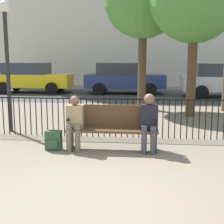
{
  "coord_description": "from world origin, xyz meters",
  "views": [
    {
      "loc": [
        0.64,
        -3.85,
        1.89
      ],
      "look_at": [
        0.0,
        2.38,
        0.8
      ],
      "focal_mm": 50.0,
      "sensor_mm": 36.0,
      "label": 1
    }
  ],
  "objects_px": {
    "parked_car_0": "(124,78)",
    "parked_car_1": "(31,77)",
    "park_bench": "(112,126)",
    "seated_person_1": "(149,119)",
    "backpack": "(54,141)",
    "seated_person_0": "(75,120)",
    "lamp_post": "(6,45)"
  },
  "relations": [
    {
      "from": "parked_car_0",
      "to": "parked_car_1",
      "type": "bearing_deg",
      "value": -179.33
    },
    {
      "from": "parked_car_0",
      "to": "park_bench",
      "type": "bearing_deg",
      "value": -87.64
    },
    {
      "from": "backpack",
      "to": "parked_car_1",
      "type": "relative_size",
      "value": 0.1
    },
    {
      "from": "park_bench",
      "to": "parked_car_0",
      "type": "bearing_deg",
      "value": 92.36
    },
    {
      "from": "park_bench",
      "to": "seated_person_1",
      "type": "bearing_deg",
      "value": -9.9
    },
    {
      "from": "lamp_post",
      "to": "parked_car_1",
      "type": "height_order",
      "value": "lamp_post"
    },
    {
      "from": "backpack",
      "to": "park_bench",
      "type": "bearing_deg",
      "value": 9.81
    },
    {
      "from": "seated_person_1",
      "to": "parked_car_1",
      "type": "height_order",
      "value": "parked_car_1"
    },
    {
      "from": "park_bench",
      "to": "backpack",
      "type": "distance_m",
      "value": 1.26
    },
    {
      "from": "seated_person_1",
      "to": "park_bench",
      "type": "bearing_deg",
      "value": 170.1
    },
    {
      "from": "seated_person_0",
      "to": "lamp_post",
      "type": "bearing_deg",
      "value": 144.31
    },
    {
      "from": "parked_car_0",
      "to": "parked_car_1",
      "type": "distance_m",
      "value": 5.07
    },
    {
      "from": "lamp_post",
      "to": "parked_car_1",
      "type": "relative_size",
      "value": 0.78
    },
    {
      "from": "seated_person_1",
      "to": "parked_car_0",
      "type": "relative_size",
      "value": 0.28
    },
    {
      "from": "backpack",
      "to": "parked_car_0",
      "type": "relative_size",
      "value": 0.1
    },
    {
      "from": "backpack",
      "to": "parked_car_1",
      "type": "bearing_deg",
      "value": 112.35
    },
    {
      "from": "park_bench",
      "to": "parked_car_1",
      "type": "relative_size",
      "value": 0.45
    },
    {
      "from": "seated_person_1",
      "to": "parked_car_1",
      "type": "relative_size",
      "value": 0.28
    },
    {
      "from": "seated_person_1",
      "to": "parked_car_0",
      "type": "bearing_deg",
      "value": 96.44
    },
    {
      "from": "park_bench",
      "to": "backpack",
      "type": "relative_size",
      "value": 4.63
    },
    {
      "from": "park_bench",
      "to": "seated_person_1",
      "type": "xyz_separation_m",
      "value": [
        0.75,
        -0.13,
        0.17
      ]
    },
    {
      "from": "seated_person_0",
      "to": "lamp_post",
      "type": "distance_m",
      "value": 2.95
    },
    {
      "from": "seated_person_0",
      "to": "lamp_post",
      "type": "xyz_separation_m",
      "value": [
        -2.03,
        1.46,
        1.56
      ]
    },
    {
      "from": "parked_car_0",
      "to": "seated_person_0",
      "type": "bearing_deg",
      "value": -91.89
    },
    {
      "from": "seated_person_0",
      "to": "parked_car_1",
      "type": "relative_size",
      "value": 0.27
    },
    {
      "from": "seated_person_0",
      "to": "seated_person_1",
      "type": "xyz_separation_m",
      "value": [
        1.52,
        0.0,
        0.04
      ]
    },
    {
      "from": "seated_person_1",
      "to": "parked_car_1",
      "type": "bearing_deg",
      "value": 121.12
    },
    {
      "from": "park_bench",
      "to": "lamp_post",
      "type": "distance_m",
      "value": 3.53
    },
    {
      "from": "park_bench",
      "to": "backpack",
      "type": "height_order",
      "value": "park_bench"
    },
    {
      "from": "seated_person_1",
      "to": "lamp_post",
      "type": "xyz_separation_m",
      "value": [
        -3.55,
        1.45,
        1.53
      ]
    },
    {
      "from": "backpack",
      "to": "seated_person_1",
      "type": "bearing_deg",
      "value": 2.27
    },
    {
      "from": "seated_person_1",
      "to": "lamp_post",
      "type": "distance_m",
      "value": 4.12
    }
  ]
}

